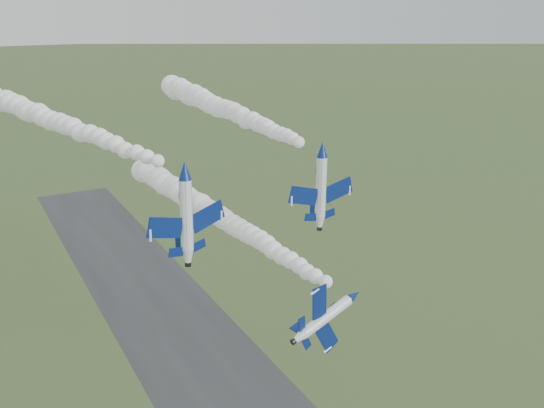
{
  "coord_description": "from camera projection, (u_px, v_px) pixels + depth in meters",
  "views": [
    {
      "loc": [
        -35.41,
        -56.86,
        64.88
      ],
      "look_at": [
        2.88,
        14.05,
        38.0
      ],
      "focal_mm": 40.0,
      "sensor_mm": 36.0,
      "label": 1
    }
  ],
  "objects": [
    {
      "name": "runway",
      "position": [
        216.0,
        382.0,
        108.99
      ],
      "size": [
        24.0,
        260.0,
        0.04
      ],
      "primitive_type": "cube",
      "color": "#2F2F31",
      "rests_on": "ground"
    },
    {
      "name": "jet_lead",
      "position": [
        355.0,
        296.0,
        75.09
      ],
      "size": [
        3.65,
        11.52,
        9.2
      ],
      "rotation": [
        0.0,
        1.3,
        0.18
      ],
      "color": "white"
    },
    {
      "name": "smoke_trail_jet_lead",
      "position": [
        216.0,
        214.0,
        99.75
      ],
      "size": [
        15.57,
        59.94,
        4.7
      ],
      "primitive_type": null,
      "rotation": [
        0.0,
        0.0,
        0.18
      ],
      "color": "silver"
    },
    {
      "name": "jet_pair_left",
      "position": [
        185.0,
        170.0,
        76.53
      ],
      "size": [
        12.21,
        14.24,
        3.55
      ],
      "rotation": [
        0.0,
        0.02,
        0.26
      ],
      "color": "white"
    },
    {
      "name": "smoke_trail_jet_pair_left",
      "position": [
        41.0,
        115.0,
        103.93
      ],
      "size": [
        23.22,
        72.8,
        4.62
      ],
      "primitive_type": null,
      "rotation": [
        0.0,
        0.0,
        0.26
      ],
      "color": "silver"
    },
    {
      "name": "jet_pair_right",
      "position": [
        323.0,
        149.0,
        86.4
      ],
      "size": [
        11.25,
        13.48,
        3.32
      ],
      "rotation": [
        0.0,
        0.01,
        0.06
      ],
      "color": "white"
    },
    {
      "name": "smoke_trail_jet_pair_right",
      "position": [
        226.0,
        110.0,
        109.6
      ],
      "size": [
        7.47,
        51.6,
        4.49
      ],
      "primitive_type": null,
      "rotation": [
        0.0,
        0.0,
        0.06
      ],
      "color": "silver"
    }
  ]
}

